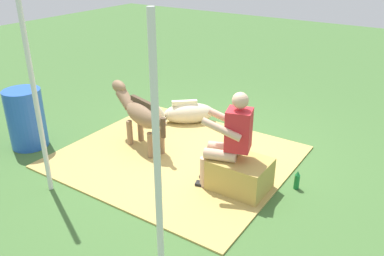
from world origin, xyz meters
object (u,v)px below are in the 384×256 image
(soda_bottle, at_px, (297,180))
(water_barrel, at_px, (26,119))
(pony_standing, at_px, (141,113))
(hay_bale, at_px, (240,175))
(person_seated, at_px, (229,137))
(pony_lying, at_px, (183,113))
(tent_pole_right, at_px, (35,98))
(tent_pole_left, at_px, (157,167))

(soda_bottle, bearing_deg, water_barrel, 16.13)
(pony_standing, bearing_deg, water_barrel, 31.06)
(hay_bale, xyz_separation_m, person_seated, (0.16, 0.03, 0.50))
(pony_lying, distance_m, water_barrel, 2.55)
(person_seated, relative_size, tent_pole_right, 0.52)
(pony_standing, relative_size, soda_bottle, 5.05)
(pony_standing, height_order, tent_pole_left, tent_pole_left)
(pony_lying, distance_m, tent_pole_left, 3.83)
(pony_standing, height_order, soda_bottle, pony_standing)
(hay_bale, relative_size, pony_lying, 0.61)
(soda_bottle, bearing_deg, person_seated, 30.77)
(soda_bottle, xyz_separation_m, water_barrel, (3.91, 1.13, 0.33))
(person_seated, xyz_separation_m, soda_bottle, (-0.76, -0.46, -0.59))
(person_seated, height_order, pony_standing, person_seated)
(hay_bale, relative_size, person_seated, 0.55)
(pony_lying, height_order, water_barrel, water_barrel)
(pony_lying, height_order, soda_bottle, pony_lying)
(water_barrel, distance_m, tent_pole_right, 1.62)
(pony_lying, bearing_deg, tent_pole_left, 121.53)
(person_seated, distance_m, tent_pole_right, 2.35)
(pony_lying, distance_m, soda_bottle, 2.57)
(person_seated, bearing_deg, pony_lying, -39.79)
(pony_standing, xyz_separation_m, tent_pole_right, (0.25, 1.54, 0.68))
(water_barrel, xyz_separation_m, tent_pole_left, (-3.43, 1.10, 0.79))
(hay_bale, relative_size, soda_bottle, 2.77)
(water_barrel, height_order, tent_pole_left, tent_pole_left)
(person_seated, relative_size, pony_standing, 1.00)
(water_barrel, bearing_deg, tent_pole_left, 162.31)
(hay_bale, bearing_deg, water_barrel, 12.09)
(water_barrel, bearing_deg, pony_standing, -148.94)
(hay_bale, relative_size, pony_standing, 0.55)
(soda_bottle, distance_m, tent_pole_right, 3.37)
(hay_bale, bearing_deg, tent_pole_left, 94.11)
(tent_pole_left, bearing_deg, pony_lying, -58.47)
(person_seated, bearing_deg, tent_pole_left, 99.19)
(tent_pole_right, bearing_deg, soda_bottle, -146.35)
(pony_standing, bearing_deg, tent_pole_right, 80.81)
(pony_lying, xyz_separation_m, tent_pole_right, (0.24, 2.67, 1.06))
(tent_pole_left, bearing_deg, water_barrel, -17.69)
(person_seated, distance_m, tent_pole_left, 1.87)
(tent_pole_left, relative_size, tent_pole_right, 1.00)
(pony_lying, bearing_deg, water_barrel, 53.46)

